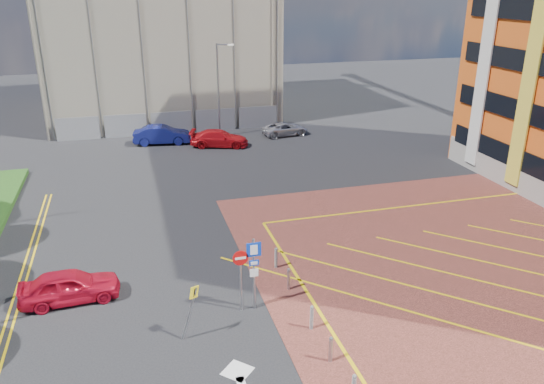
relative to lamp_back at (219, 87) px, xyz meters
name	(u,v)px	position (x,y,z in m)	size (l,w,h in m)	color
ground	(248,324)	(-4.08, -28.00, -4.36)	(140.00, 140.00, 0.00)	black
forecourt	(542,275)	(9.92, -28.00, -4.35)	(26.00, 26.00, 0.02)	brown
lamp_back	(219,87)	(0.00, 0.00, 0.00)	(1.53, 0.16, 8.00)	#9EA0A8
sign_cluster	(249,268)	(-3.78, -27.02, -2.41)	(1.17, 0.12, 3.20)	#9EA0A8
warning_sign	(191,306)	(-6.31, -28.31, -2.93)	(0.79, 0.42, 2.25)	#9EA0A8
bollard_row	(318,329)	(-1.78, -29.67, -3.89)	(0.14, 11.14, 0.90)	#9EA0A8
construction_building	(155,1)	(-4.08, 12.00, 6.64)	(21.20, 19.20, 22.00)	#A09683
construction_fence	(183,122)	(-3.08, 2.00, -3.36)	(21.60, 0.06, 2.00)	gray
car_red_left	(70,286)	(-10.96, -24.32, -3.66)	(1.65, 4.09, 1.39)	red
car_blue_back	(162,135)	(-5.20, -1.11, -3.58)	(1.65, 4.74, 1.56)	navy
car_red_back	(219,138)	(-0.70, -3.20, -3.67)	(1.93, 4.75, 1.38)	red
car_silver_back	(285,129)	(5.58, -1.31, -3.79)	(1.90, 4.13, 1.15)	#AAA9B0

